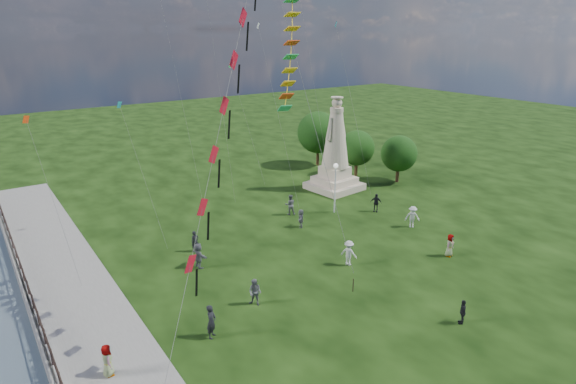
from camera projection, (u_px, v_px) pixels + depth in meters
ground at (549, 175)px, 55.19m from camera, size 106.50×160.00×0.60m
waterfront at (65, 330)px, 26.40m from camera, size 200.00×200.00×1.51m
statue at (335, 156)px, 48.37m from camera, size 5.10×5.10×9.41m
lamppost at (335, 177)px, 42.16m from camera, size 0.42×0.42×4.56m
tree_row at (346, 141)px, 54.53m from camera, size 7.37×14.53×6.49m
person_0 at (211, 321)px, 25.42m from camera, size 0.83×0.81×1.91m
person_1 at (255, 292)px, 28.45m from camera, size 0.88×0.96×1.69m
person_2 at (349, 253)px, 33.34m from camera, size 1.06×1.31×1.81m
person_3 at (463, 312)px, 26.70m from camera, size 0.92×0.91×1.46m
person_4 at (450, 245)px, 34.63m from camera, size 0.92×0.69×1.69m
person_5 at (199, 255)px, 32.96m from camera, size 0.77×1.69×1.80m
person_6 at (195, 241)px, 35.36m from camera, size 0.60×0.40×1.61m
person_7 at (290, 205)px, 42.43m from camera, size 1.05×0.89×1.85m
person_8 at (412, 217)px, 39.73m from camera, size 1.30×1.22×1.83m
person_9 at (376, 203)px, 43.14m from camera, size 1.02×1.09×1.69m
person_10 at (108, 362)px, 22.52m from camera, size 0.52×0.82×1.64m
person_11 at (301, 218)px, 39.79m from camera, size 1.34×1.53×1.55m
red_kite_train at (224, 114)px, 23.56m from camera, size 10.56×9.35×18.78m
small_kites at (224, 47)px, 42.46m from camera, size 29.03×16.35×32.46m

